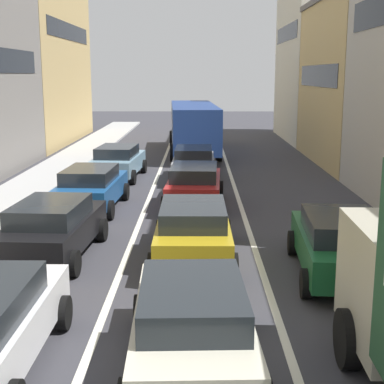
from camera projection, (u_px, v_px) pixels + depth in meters
The scene contains 12 objects.
sidewalk_left at pixel (30, 188), 23.00m from camera, with size 2.60×64.00×0.14m, color #ADADAD.
lane_stripe_left at pixel (152, 190), 22.96m from camera, with size 0.16×60.00×0.01m, color silver.
lane_stripe_right at pixel (235, 190), 22.93m from camera, with size 0.16×60.00×0.01m, color silver.
sedan_centre_lane_second at pixel (192, 322), 8.87m from camera, with size 2.19×4.36×1.49m.
hatchback_centre_lane_third at pixel (193, 230), 14.17m from camera, with size 2.08×4.31×1.49m.
sedan_left_lane_third at pixel (53, 227), 14.42m from camera, with size 2.28×4.40×1.49m.
coupe_centre_lane_fourth at pixel (194, 184), 20.06m from camera, with size 2.22×4.38×1.49m.
sedan_left_lane_fourth at pixel (91, 187), 19.57m from camera, with size 2.23×4.38×1.49m.
sedan_centre_lane_fifth at pixel (194, 162), 24.98m from camera, with size 2.11×4.32×1.49m.
sedan_left_lane_fifth at pixel (118, 161), 25.42m from camera, with size 2.30×4.41×1.49m.
sedan_right_lane_behind_truck at pixel (340, 243), 13.05m from camera, with size 2.29×4.41×1.49m.
bus_mid_queue_primary at pixel (193, 124), 33.22m from camera, with size 3.20×10.61×2.90m.
Camera 1 is at (0.14, -2.48, 4.63)m, focal length 52.65 mm.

